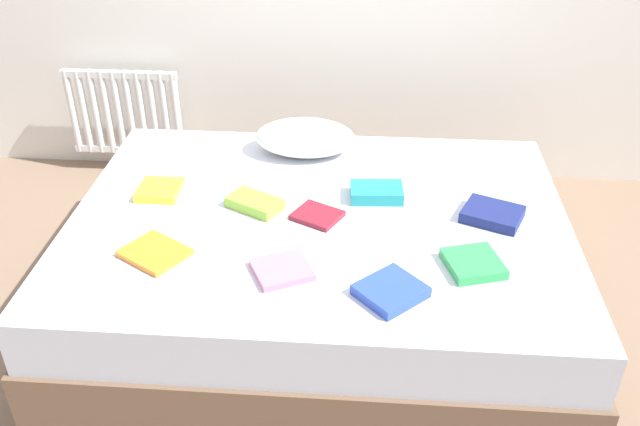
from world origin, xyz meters
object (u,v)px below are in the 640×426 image
at_px(bed, 319,267).
at_px(textbook_pink, 282,270).
at_px(textbook_maroon, 317,215).
at_px(textbook_lime, 255,203).
at_px(textbook_teal, 377,192).
at_px(textbook_navy, 492,214).
at_px(pillow, 305,137).
at_px(textbook_blue, 391,291).
at_px(textbook_orange, 155,253).
at_px(textbook_green, 473,264).
at_px(textbook_yellow, 160,190).
at_px(radiator, 125,113).

height_order(bed, textbook_pink, textbook_pink).
distance_m(textbook_maroon, textbook_lime, 0.26).
height_order(textbook_teal, textbook_navy, textbook_teal).
relative_size(textbook_navy, textbook_lime, 1.02).
relative_size(bed, textbook_maroon, 11.43).
height_order(pillow, textbook_navy, pillow).
bearing_deg(textbook_lime, textbook_blue, -15.06).
xyz_separation_m(textbook_orange, textbook_teal, (0.80, 0.47, 0.01)).
xyz_separation_m(textbook_maroon, textbook_orange, (-0.57, -0.30, 0.00)).
distance_m(textbook_orange, textbook_green, 1.14).
relative_size(textbook_maroon, textbook_teal, 0.82).
distance_m(textbook_pink, textbook_yellow, 0.76).
relative_size(textbook_orange, textbook_teal, 1.02).
height_order(bed, textbook_maroon, textbook_maroon).
distance_m(textbook_maroon, textbook_navy, 0.69).
distance_m(bed, textbook_orange, 0.70).
relative_size(bed, textbook_yellow, 11.22).
bearing_deg(textbook_green, textbook_navy, 54.71).
bearing_deg(pillow, textbook_yellow, -143.70).
bearing_deg(textbook_blue, textbook_yellow, 104.51).
bearing_deg(textbook_blue, textbook_maroon, 78.14).
bearing_deg(bed, textbook_pink, -104.68).
bearing_deg(textbook_navy, textbook_green, -85.24).
distance_m(textbook_orange, textbook_pink, 0.48).
xyz_separation_m(textbook_lime, textbook_yellow, (-0.41, 0.08, -0.01)).
bearing_deg(textbook_lime, textbook_teal, 42.07).
bearing_deg(textbook_teal, pillow, 126.91).
relative_size(textbook_orange, textbook_green, 1.15).
xyz_separation_m(textbook_orange, textbook_green, (1.14, 0.01, 0.01)).
distance_m(textbook_maroon, textbook_green, 0.64).
height_order(radiator, textbook_blue, radiator).
xyz_separation_m(textbook_orange, textbook_yellow, (-0.10, 0.43, 0.01)).
relative_size(bed, textbook_orange, 9.20).
bearing_deg(textbook_lime, radiator, 157.46).
xyz_separation_m(textbook_navy, textbook_lime, (-0.94, 0.01, 0.00)).
height_order(radiator, textbook_green, radiator).
distance_m(pillow, textbook_lime, 0.53).
xyz_separation_m(textbook_maroon, textbook_navy, (0.69, 0.04, 0.01)).
bearing_deg(radiator, textbook_yellow, -64.28).
xyz_separation_m(pillow, textbook_lime, (-0.16, -0.50, -0.05)).
height_order(pillow, textbook_lime, pillow).
bearing_deg(bed, textbook_navy, 2.20).
height_order(pillow, textbook_yellow, pillow).
distance_m(radiator, textbook_pink, 1.93).
xyz_separation_m(pillow, textbook_pink, (0.01, -0.92, -0.06)).
relative_size(textbook_teal, textbook_lime, 1.00).
xyz_separation_m(textbook_navy, textbook_pink, (-0.78, -0.41, -0.01)).
bearing_deg(textbook_lime, textbook_yellow, -162.69).
relative_size(radiator, textbook_green, 3.40).
bearing_deg(bed, textbook_blue, -60.03).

